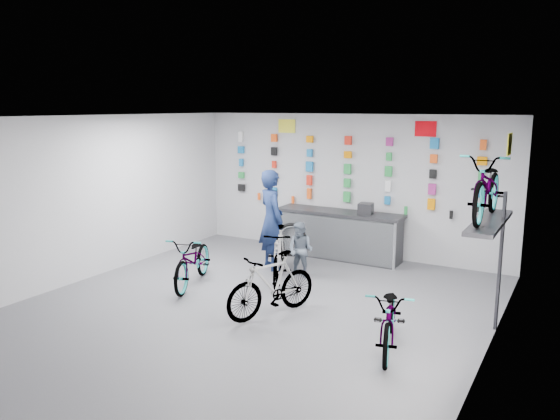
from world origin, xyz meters
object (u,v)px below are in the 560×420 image
Objects in this scene: bike_center at (272,284)px; clerk at (272,220)px; counter at (339,235)px; bike_service at (279,255)px; bike_left at (193,260)px; customer at (300,250)px; bike_right at (390,317)px.

clerk reaches higher than bike_center.
counter is 2.03m from bike_service.
bike_left is at bearing -166.07° from bike_service.
clerk is at bearing 143.27° from bike_center.
bike_right is at bearing -42.00° from customer.
clerk is at bearing 46.56° from bike_left.
bike_service is 0.47m from customer.
clerk is (-1.25, 2.12, 0.49)m from bike_center.
bike_service is at bearing 131.69° from bike_right.
clerk reaches higher than counter.
clerk is 1.87× the size of customer.
customer is at bearing 23.14° from bike_left.
bike_right is at bearing -56.54° from bike_service.
customer reaches higher than counter.
counter is 3.32m from bike_left.
bike_service is 1.58× the size of customer.
clerk is at bearing 106.39° from bike_service.
customer is (-0.49, 1.89, 0.04)m from bike_center.
clerk is at bearing 162.50° from customer.
bike_center is at bearing -83.32° from counter.
bike_right is 3.26m from customer.
bike_service reaches higher than bike_center.
counter is at bearing 86.44° from customer.
customer reaches higher than bike_left.
bike_service is (-0.71, 1.48, 0.01)m from bike_center.
bike_center is at bearing 155.32° from clerk.
bike_center is (1.94, -0.54, 0.02)m from bike_left.
counter is 3.51m from bike_center.
customer is (1.45, 1.35, 0.06)m from bike_left.
bike_left is at bearing -117.43° from counter.
clerk reaches higher than bike_service.
bike_center is 1.55× the size of customer.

